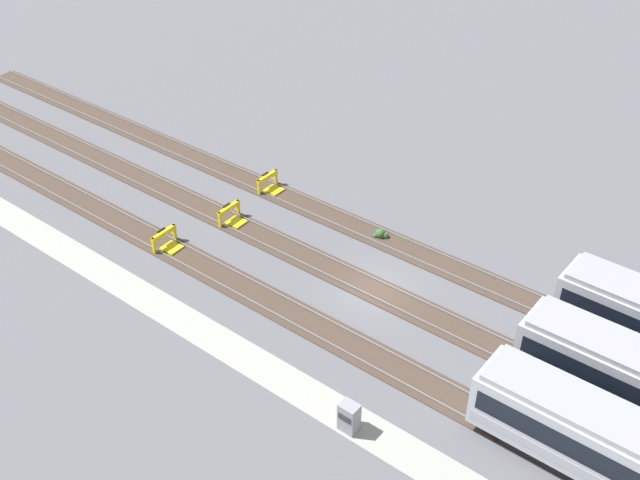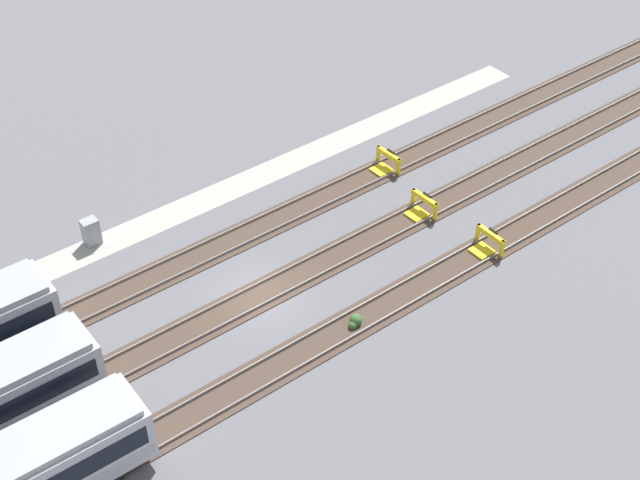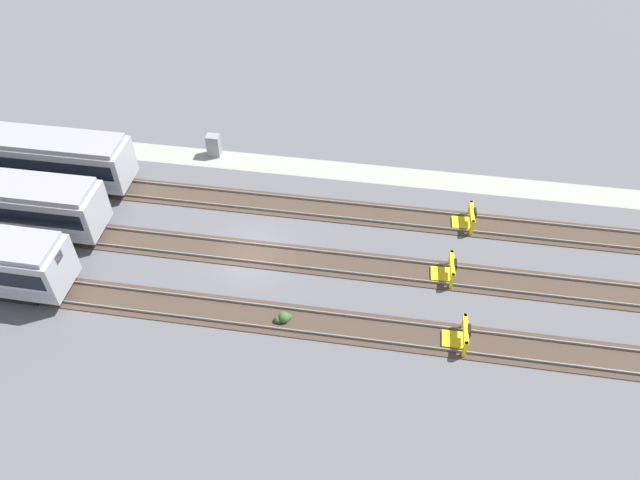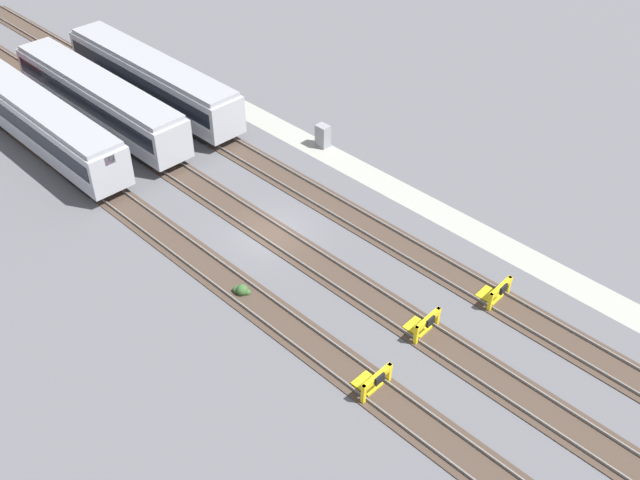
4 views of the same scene
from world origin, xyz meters
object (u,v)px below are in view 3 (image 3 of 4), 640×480
at_px(bumper_stop_near_inner_track, 447,270).
at_px(bumper_stop_middle_track, 459,336).
at_px(electrical_cabinet, 214,145).
at_px(bumper_stop_nearest_track, 467,218).
at_px(weed_clump, 283,318).

height_order(bumper_stop_near_inner_track, bumper_stop_middle_track, same).
bearing_deg(bumper_stop_near_inner_track, electrical_cabinet, -29.44).
distance_m(bumper_stop_near_inner_track, bumper_stop_middle_track, 4.62).
bearing_deg(bumper_stop_near_inner_track, bumper_stop_nearest_track, -104.55).
bearing_deg(weed_clump, electrical_cabinet, -60.95).
distance_m(bumper_stop_nearest_track, bumper_stop_near_inner_track, 4.72).
distance_m(bumper_stop_nearest_track, bumper_stop_middle_track, 9.14).
bearing_deg(electrical_cabinet, bumper_stop_nearest_track, 165.17).
distance_m(bumper_stop_near_inner_track, electrical_cabinet, 18.71).
distance_m(bumper_stop_near_inner_track, weed_clump, 9.78).
xyz_separation_m(bumper_stop_near_inner_track, electrical_cabinet, (16.29, -9.20, 0.29)).
relative_size(electrical_cabinet, weed_clump, 1.74).
relative_size(bumper_stop_nearest_track, bumper_stop_near_inner_track, 1.00).
height_order(bumper_stop_nearest_track, electrical_cabinet, electrical_cabinet).
bearing_deg(weed_clump, bumper_stop_near_inner_track, -151.84).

